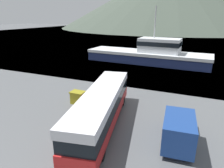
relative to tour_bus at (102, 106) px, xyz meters
name	(u,v)px	position (x,y,z in m)	size (l,w,h in m)	color
water_surface	(193,31)	(2.72, 130.10, -1.76)	(240.00, 240.00, 0.00)	slate
tour_bus	(102,106)	(0.00, 0.00, 0.00)	(5.03, 12.94, 3.10)	red
delivery_van	(179,128)	(6.34, -0.25, -0.51)	(2.57, 5.41, 2.36)	navy
fishing_boat	(149,54)	(-1.92, 25.75, 0.07)	(24.68, 7.24, 10.85)	#19234C
storage_bin	(78,97)	(-4.37, 3.00, -1.07)	(1.52, 1.11, 1.35)	olive
small_boat	(176,57)	(2.78, 31.12, -1.22)	(4.34, 5.51, 1.08)	black
mooring_bollard	(113,87)	(-2.50, 8.32, -1.31)	(0.43, 0.43, 0.83)	#B29919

